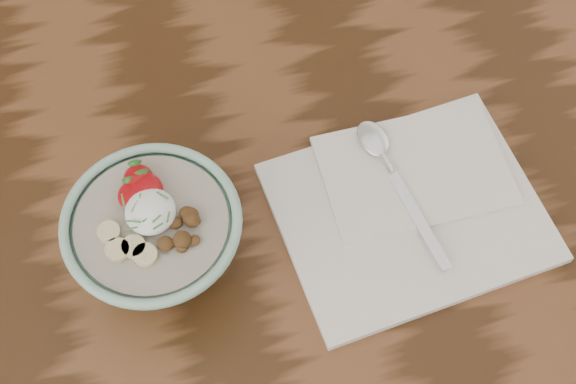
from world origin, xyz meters
TOP-DOWN VIEW (x-y plane):
  - table at (0.00, 0.00)cm, footprint 160.00×90.00cm
  - breakfast_bowl at (-4.50, -0.00)cm, footprint 17.40×17.40cm
  - napkin at (22.46, -1.01)cm, footprint 29.11×24.26cm
  - spoon at (21.22, 4.34)cm, footprint 4.87×19.53cm

SIDE VIEW (x-z plane):
  - table at x=0.00cm, z-range 28.20..103.20cm
  - napkin at x=22.46cm, z-range 74.86..76.55cm
  - spoon at x=21.22cm, z-range 76.61..77.62cm
  - breakfast_bowl at x=-4.50cm, z-range 75.12..86.78cm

